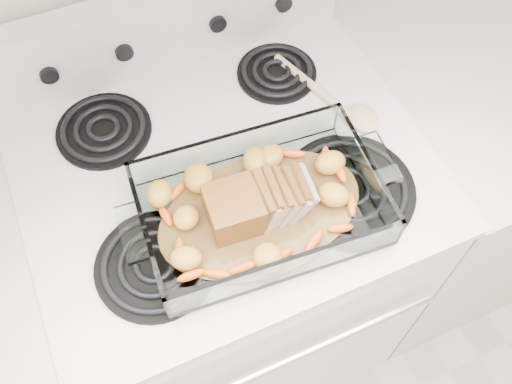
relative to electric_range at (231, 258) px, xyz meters
name	(u,v)px	position (x,y,z in m)	size (l,w,h in m)	color
electric_range	(231,258)	(0.00, 0.00, 0.00)	(0.78, 0.70, 1.12)	silver
counter_right	(444,176)	(0.66, 0.00, -0.02)	(0.58, 0.68, 0.93)	beige
baking_dish	(261,209)	(0.02, -0.14, 0.48)	(0.41, 0.27, 0.08)	white
pork_roast	(251,206)	(0.00, -0.14, 0.51)	(0.19, 0.09, 0.08)	brown
roast_vegetables	(251,193)	(0.01, -0.11, 0.49)	(0.32, 0.18, 0.04)	#F25212
wooden_spoon	(341,104)	(0.27, 0.03, 0.46)	(0.13, 0.26, 0.02)	tan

